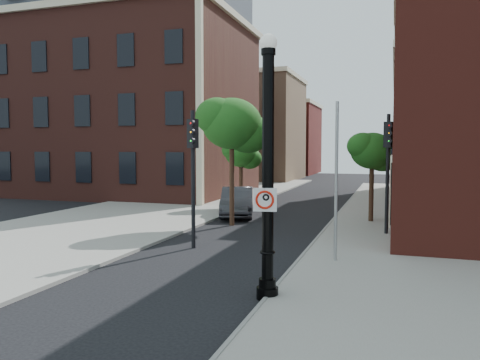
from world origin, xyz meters
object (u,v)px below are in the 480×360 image
(parked_car, at_px, (237,202))
(traffic_signal_right, at_px, (388,154))
(no_parking_sign, at_px, (265,200))
(traffic_signal_left, at_px, (193,156))
(lamppost, at_px, (268,179))

(parked_car, height_order, traffic_signal_right, traffic_signal_right)
(no_parking_sign, relative_size, traffic_signal_right, 0.11)
(parked_car, height_order, traffic_signal_left, traffic_signal_left)
(lamppost, bearing_deg, traffic_signal_left, 130.68)
(parked_car, xyz_separation_m, traffic_signal_right, (8.20, -3.69, 2.80))
(traffic_signal_right, bearing_deg, lamppost, -89.51)
(traffic_signal_left, xyz_separation_m, traffic_signal_right, (7.10, 4.95, 0.02))
(lamppost, height_order, traffic_signal_left, lamppost)
(no_parking_sign, xyz_separation_m, traffic_signal_right, (2.81, 10.13, 1.01))
(lamppost, height_order, no_parking_sign, lamppost)
(lamppost, relative_size, traffic_signal_right, 1.26)
(traffic_signal_right, bearing_deg, no_parking_sign, -89.40)
(lamppost, xyz_separation_m, traffic_signal_left, (-4.31, 5.02, 0.48))
(no_parking_sign, height_order, traffic_signal_left, traffic_signal_left)
(lamppost, distance_m, no_parking_sign, 0.54)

